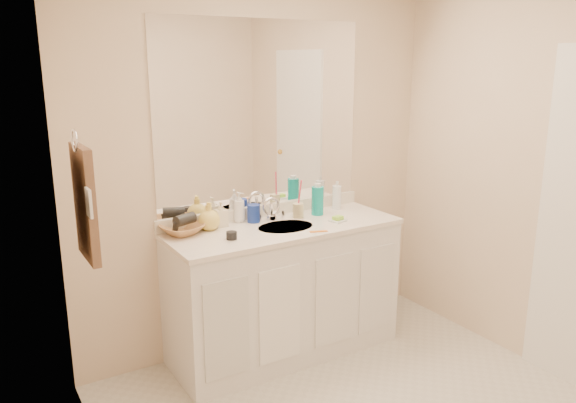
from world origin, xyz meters
The scene contains 26 objects.
wall_back centered at (0.00, 1.30, 1.20)m, with size 2.60×0.02×2.40m, color beige.
wall_left centered at (-1.30, 0.00, 1.20)m, with size 0.02×2.60×2.40m, color beige.
wall_right centered at (1.30, 0.00, 1.20)m, with size 0.02×2.60×2.40m, color beige.
vanity_cabinet centered at (0.00, 1.02, 0.42)m, with size 1.50×0.55×0.85m, color white.
countertop centered at (0.00, 1.02, 0.86)m, with size 1.52×0.57×0.03m, color white.
backsplash centered at (0.00, 1.29, 0.92)m, with size 1.52×0.03×0.08m, color white.
sink_basin centered at (0.00, 1.00, 0.87)m, with size 0.37×0.37×0.02m, color beige.
faucet centered at (0.00, 1.18, 0.94)m, with size 0.02×0.02×0.11m, color silver.
mirror centered at (0.00, 1.29, 1.56)m, with size 1.48×0.01×1.20m, color white.
blue_mug centered at (-0.12, 1.20, 0.94)m, with size 0.09×0.09×0.12m, color #16319D.
tan_cup centered at (0.18, 1.13, 0.93)m, with size 0.07×0.07×0.10m, color beige.
toothbrush centered at (0.19, 1.13, 1.03)m, with size 0.01×0.01×0.22m, color #E23B5B.
mouthwash_bottle centered at (0.33, 1.13, 0.98)m, with size 0.08×0.08×0.19m, color #0D9C9A.
clear_pump_bottle centered at (0.53, 1.19, 0.96)m, with size 0.06×0.06×0.17m, color white.
soap_dish centered at (0.35, 0.92, 0.89)m, with size 0.10×0.08×0.01m, color white.
green_soap centered at (0.35, 0.92, 0.90)m, with size 0.07×0.05×0.02m, color #98E437.
orange_comb centered at (0.11, 0.80, 0.88)m, with size 0.11×0.02×0.00m, color orange.
dark_jar centered at (-0.41, 0.95, 0.90)m, with size 0.06×0.06×0.05m, color black.
soap_bottle_white centered at (-0.20, 1.25, 0.98)m, with size 0.08×0.08×0.20m, color white.
soap_bottle_cream centered at (-0.34, 1.23, 0.96)m, with size 0.07×0.07×0.16m, color #F5E8C8.
soap_bottle_yellow centered at (-0.44, 1.20, 0.97)m, with size 0.14×0.14×0.17m, color #F3D65E.
wicker_basket centered at (-0.62, 1.20, 0.91)m, with size 0.25×0.25×0.06m, color #A67143.
hair_dryer centered at (-0.60, 1.20, 0.97)m, with size 0.07×0.07×0.14m, color black.
towel_ring centered at (-1.27, 0.77, 1.55)m, with size 0.11×0.11×0.01m, color silver.
hand_towel centered at (-1.25, 0.77, 1.25)m, with size 0.04×0.32×0.55m, color #4E372A.
switch_plate centered at (-1.27, 0.57, 1.30)m, with size 0.01×0.09×0.13m, color silver.
Camera 1 is at (-1.77, -1.91, 1.91)m, focal length 35.00 mm.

